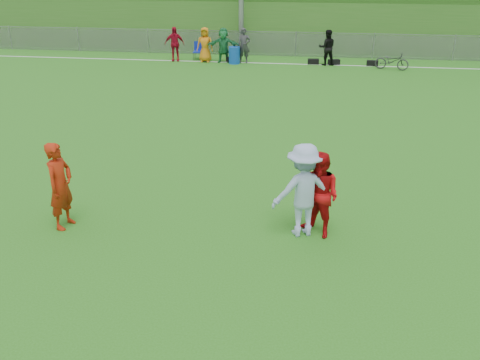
% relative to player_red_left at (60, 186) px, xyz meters
% --- Properties ---
extents(ground, '(120.00, 120.00, 0.00)m').
position_rel_player_red_left_xyz_m(ground, '(4.03, -0.62, -0.93)').
color(ground, '#276A16').
rests_on(ground, ground).
extents(sideline_far, '(60.00, 0.10, 0.01)m').
position_rel_player_red_left_xyz_m(sideline_far, '(4.03, 17.38, -0.92)').
color(sideline_far, white).
rests_on(sideline_far, ground).
extents(fence, '(58.00, 0.06, 1.30)m').
position_rel_player_red_left_xyz_m(fence, '(4.03, 19.38, -0.28)').
color(fence, gray).
rests_on(fence, ground).
extents(berm, '(120.00, 18.00, 3.00)m').
position_rel_player_red_left_xyz_m(berm, '(4.03, 30.38, 0.57)').
color(berm, '#275B19').
rests_on(berm, ground).
extents(spectator_row, '(8.59, 0.74, 1.69)m').
position_rel_player_red_left_xyz_m(spectator_row, '(1.13, 17.38, -0.08)').
color(spectator_row, '#A50B22').
rests_on(spectator_row, ground).
extents(gear_bags, '(7.53, 0.51, 0.26)m').
position_rel_player_red_left_xyz_m(gear_bags, '(4.94, 17.48, -0.80)').
color(gear_bags, black).
rests_on(gear_bags, ground).
extents(player_red_left, '(0.56, 0.74, 1.85)m').
position_rel_player_red_left_xyz_m(player_red_left, '(0.00, 0.00, 0.00)').
color(player_red_left, '#A1220B').
rests_on(player_red_left, ground).
extents(player_red_center, '(1.08, 1.06, 1.76)m').
position_rel_player_red_left_xyz_m(player_red_center, '(5.24, 0.35, -0.05)').
color(player_red_center, '#B40C0F').
rests_on(player_red_center, ground).
extents(player_blue, '(1.42, 1.11, 1.94)m').
position_rel_player_red_left_xyz_m(player_blue, '(4.91, 0.34, 0.04)').
color(player_blue, '#9CB2D9').
rests_on(player_blue, ground).
extents(recycling_bin, '(0.69, 0.69, 0.82)m').
position_rel_player_red_left_xyz_m(recycling_bin, '(1.09, 17.11, -0.51)').
color(recycling_bin, '#1046B0').
rests_on(recycling_bin, ground).
extents(camp_chair, '(0.51, 0.52, 0.88)m').
position_rel_player_red_left_xyz_m(camp_chair, '(-0.89, 17.91, -0.66)').
color(camp_chair, '#0F24AB').
rests_on(camp_chair, ground).
extents(bicycle, '(1.64, 0.93, 0.82)m').
position_rel_player_red_left_xyz_m(bicycle, '(8.66, 16.71, -0.52)').
color(bicycle, '#2B2B2D').
rests_on(bicycle, ground).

